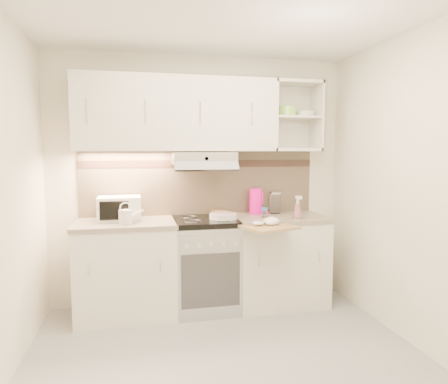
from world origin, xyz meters
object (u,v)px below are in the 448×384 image
at_px(plate_stack, 223,216).
at_px(cutting_board, 268,227).
at_px(electric_range, 205,264).
at_px(spray_bottle, 298,209).
at_px(pink_pitcher, 256,201).
at_px(glass_jar, 275,203).
at_px(microwave, 119,208).
at_px(watering_can, 126,216).

height_order(plate_stack, cutting_board, plate_stack).
distance_m(electric_range, plate_stack, 0.51).
xyz_separation_m(electric_range, spray_bottle, (0.87, -0.18, 0.54)).
height_order(pink_pitcher, cutting_board, pink_pitcher).
height_order(plate_stack, glass_jar, glass_jar).
xyz_separation_m(microwave, plate_stack, (0.98, -0.14, -0.09)).
xyz_separation_m(plate_stack, spray_bottle, (0.70, -0.14, 0.07)).
xyz_separation_m(microwave, glass_jar, (1.57, 0.06, 0.00)).
bearing_deg(electric_range, cutting_board, -37.50).
xyz_separation_m(microwave, cutting_board, (1.31, -0.49, -0.14)).
relative_size(glass_jar, cutting_board, 0.52).
xyz_separation_m(pink_pitcher, spray_bottle, (0.31, -0.35, -0.04)).
height_order(spray_bottle, cutting_board, spray_bottle).
distance_m(watering_can, glass_jar, 1.53).
height_order(watering_can, spray_bottle, spray_bottle).
xyz_separation_m(electric_range, cutting_board, (0.51, -0.39, 0.42)).
height_order(watering_can, pink_pitcher, pink_pitcher).
distance_m(glass_jar, spray_bottle, 0.36).
xyz_separation_m(plate_stack, cutting_board, (0.34, -0.35, -0.05)).
bearing_deg(watering_can, cutting_board, -27.08).
bearing_deg(spray_bottle, watering_can, 175.50).
xyz_separation_m(spray_bottle, cutting_board, (-0.37, -0.21, -0.12)).
relative_size(plate_stack, glass_jar, 1.19).
xyz_separation_m(plate_stack, pink_pitcher, (0.39, 0.21, 0.11)).
distance_m(electric_range, watering_can, 0.91).
bearing_deg(plate_stack, cutting_board, -46.05).
distance_m(electric_range, cutting_board, 0.77).
height_order(electric_range, microwave, microwave).
bearing_deg(spray_bottle, cutting_board, -153.21).
height_order(electric_range, watering_can, watering_can).
distance_m(electric_range, spray_bottle, 1.04).
distance_m(spray_bottle, cutting_board, 0.44).
bearing_deg(electric_range, watering_can, -169.57).
relative_size(electric_range, pink_pitcher, 3.37).
bearing_deg(cutting_board, pink_pitcher, 65.73).
distance_m(microwave, pink_pitcher, 1.37).
bearing_deg(plate_stack, spray_bottle, -11.39).
bearing_deg(cutting_board, microwave, 140.56).
relative_size(electric_range, plate_stack, 3.34).
bearing_deg(plate_stack, watering_can, -173.92).
height_order(microwave, watering_can, microwave).
relative_size(plate_stack, spray_bottle, 1.15).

